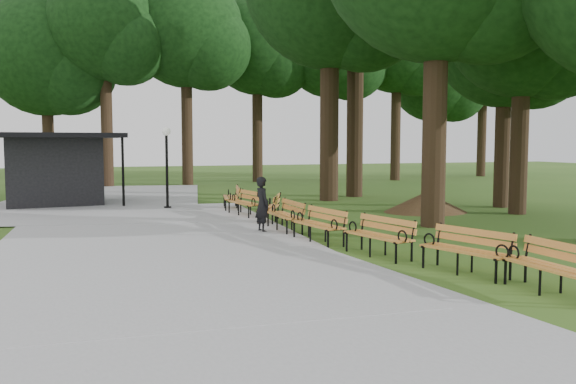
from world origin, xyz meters
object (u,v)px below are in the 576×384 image
object	(u,v)px
kiosk	(54,169)
lawn_tree_1	(523,21)
bench_0	(551,268)
bench_1	(465,251)
bench_2	(378,236)
bench_4	(284,216)
bench_3	(318,225)
bench_7	(231,198)
lamp_post	(167,150)
person	(262,205)
bench_5	(268,208)
bench_6	(245,203)
lawn_tree_5	(505,39)
dirt_mound	(426,202)

from	to	relation	value
kiosk	lawn_tree_1	bearing A→B (deg)	-34.08
kiosk	bench_0	bearing A→B (deg)	-70.24
bench_1	bench_2	size ratio (longest dim) A/B	1.00
bench_4	bench_1	bearing A→B (deg)	12.67
bench_3	bench_4	xyz separation A→B (m)	(-0.18, 2.10, 0.00)
bench_4	bench_7	size ratio (longest dim) A/B	1.00
lamp_post	bench_1	bearing A→B (deg)	-73.12
person	lamp_post	world-z (taller)	lamp_post
bench_5	bench_4	bearing A→B (deg)	19.72
kiosk	bench_7	bearing A→B (deg)	-36.62
kiosk	lamp_post	world-z (taller)	lamp_post
kiosk	lamp_post	distance (m)	5.06
bench_6	lawn_tree_5	distance (m)	11.66
bench_1	bench_5	world-z (taller)	same
bench_2	bench_3	bearing A→B (deg)	-177.60
bench_7	lawn_tree_1	bearing A→B (deg)	74.22
bench_0	bench_4	world-z (taller)	same
lamp_post	lawn_tree_1	xyz separation A→B (m)	(11.36, -5.41, 4.40)
lawn_tree_1	person	bearing A→B (deg)	-172.56
dirt_mound	lawn_tree_5	world-z (taller)	lawn_tree_5
kiosk	bench_3	size ratio (longest dim) A/B	2.39
lawn_tree_1	kiosk	bearing A→B (deg)	151.71
dirt_mound	bench_5	bearing A→B (deg)	-173.39
person	bench_3	bearing A→B (deg)	-169.28
person	bench_0	bearing A→B (deg)	-173.05
bench_4	bench_5	size ratio (longest dim) A/B	1.00
bench_0	lawn_tree_5	bearing A→B (deg)	143.46
bench_6	bench_7	distance (m)	2.16
bench_6	lawn_tree_5	bearing A→B (deg)	78.14
lamp_post	kiosk	bearing A→B (deg)	144.52
bench_4	kiosk	bearing A→B (deg)	-146.92
bench_2	bench_4	xyz separation A→B (m)	(-0.77, 4.17, 0.00)
person	lawn_tree_1	distance (m)	11.32
lawn_tree_5	bench_6	bearing A→B (deg)	177.62
bench_1	bench_3	world-z (taller)	same
lamp_post	lawn_tree_1	world-z (taller)	lawn_tree_1
lamp_post	bench_7	distance (m)	2.96
bench_2	bench_5	bearing A→B (deg)	172.32
bench_7	lawn_tree_5	distance (m)	11.91
dirt_mound	bench_5	distance (m)	6.12
bench_3	lawn_tree_1	bearing A→B (deg)	101.15
bench_4	bench_7	world-z (taller)	same
bench_5	lawn_tree_5	world-z (taller)	lawn_tree_5
lawn_tree_1	dirt_mound	bearing A→B (deg)	151.88
dirt_mound	bench_6	distance (m)	6.49
bench_6	bench_7	size ratio (longest dim) A/B	1.00
bench_1	bench_2	distance (m)	2.23
lamp_post	bench_3	distance (m)	9.29
lamp_post	bench_2	bearing A→B (deg)	-73.70
kiosk	bench_3	xyz separation A→B (m)	(6.64, -11.65, -0.98)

